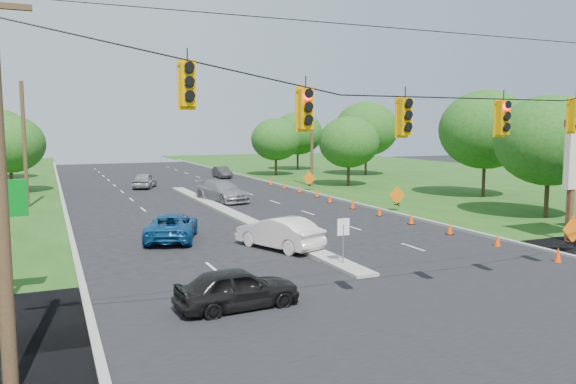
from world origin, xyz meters
name	(u,v)px	position (x,y,z in m)	size (l,w,h in m)	color
ground	(434,310)	(0.00, 0.00, 0.00)	(160.00, 160.00, 0.00)	black
grass_right	(573,195)	(30.00, 20.00, 0.00)	(40.00, 160.00, 0.06)	#1E4714
cross_street	(434,310)	(0.00, 0.00, 0.00)	(160.00, 14.00, 0.02)	black
curb_left	(64,206)	(-10.10, 30.00, 0.00)	(0.25, 110.00, 0.16)	gray
curb_right	(312,194)	(10.10, 30.00, 0.00)	(0.25, 110.00, 0.16)	gray
median	(233,215)	(0.00, 21.00, 0.00)	(1.00, 34.00, 0.18)	gray
median_sign	(343,233)	(0.00, 6.00, 1.46)	(0.55, 0.06, 2.05)	gray
signal_span	(460,155)	(-0.05, -1.00, 4.97)	(25.60, 0.32, 9.00)	#422D1C
utility_pole_far_left	(25,145)	(-12.50, 30.00, 4.50)	(0.28, 0.28, 9.00)	#422D1C
utility_pole_far_right	(312,141)	(12.50, 35.00, 4.50)	(0.28, 0.28, 9.00)	#422D1C
cone_0	(558,255)	(8.77, 3.00, 0.35)	(0.32, 0.32, 0.70)	#FF4107
cone_1	(497,240)	(8.77, 6.50, 0.35)	(0.32, 0.32, 0.70)	#FF4107
cone_2	(450,228)	(8.77, 10.00, 0.35)	(0.32, 0.32, 0.70)	#FF4107
cone_3	(411,219)	(8.77, 13.50, 0.35)	(0.32, 0.32, 0.70)	#FF4107
cone_4	(379,211)	(8.77, 17.00, 0.35)	(0.32, 0.32, 0.70)	#FF4107
cone_5	(353,204)	(8.77, 20.50, 0.35)	(0.32, 0.32, 0.70)	#FF4107
cone_6	(330,198)	(8.77, 24.00, 0.35)	(0.32, 0.32, 0.70)	#FF4107
cone_7	(317,193)	(9.37, 27.50, 0.35)	(0.32, 0.32, 0.70)	#FF4107
cone_8	(299,189)	(9.37, 31.00, 0.35)	(0.32, 0.32, 0.70)	#FF4107
cone_9	(284,185)	(9.37, 34.50, 0.35)	(0.32, 0.32, 0.70)	#FF4107
cone_10	(270,182)	(9.37, 38.00, 0.35)	(0.32, 0.32, 0.70)	#FF4107
work_sign_0	(573,231)	(10.80, 4.00, 1.09)	(1.27, 0.58, 1.37)	black
work_sign_1	(397,196)	(10.80, 18.00, 1.09)	(1.27, 0.58, 1.37)	black
work_sign_2	(309,179)	(10.80, 32.00, 1.09)	(1.27, 0.58, 1.37)	black
tree_5	(9,144)	(-14.00, 40.00, 4.34)	(5.88, 5.88, 6.86)	black
tree_7	(550,140)	(18.00, 12.00, 4.96)	(6.72, 6.72, 7.84)	black
tree_8	(486,130)	(22.00, 22.00, 5.58)	(7.56, 7.56, 8.82)	black
tree_9	(349,142)	(16.00, 34.00, 4.34)	(5.88, 5.88, 6.86)	black
tree_10	(366,129)	(24.00, 44.00, 5.58)	(7.56, 7.56, 8.82)	black
tree_11	(298,133)	(20.00, 55.00, 4.96)	(6.72, 6.72, 7.84)	black
tree_12	(276,139)	(14.00, 48.00, 4.34)	(5.88, 5.88, 6.86)	black
black_sedan	(237,288)	(-5.69, 2.60, 0.68)	(1.61, 3.99, 1.36)	black
white_sedan	(279,233)	(-1.06, 10.40, 0.77)	(1.63, 4.67, 1.54)	white
blue_pickup	(172,226)	(-5.33, 14.47, 0.70)	(2.34, 5.07, 1.41)	navy
silver_car_far	(222,191)	(1.38, 27.99, 0.81)	(2.26, 5.56, 1.61)	gray
silver_car_oncoming	(145,180)	(-2.61, 40.34, 0.74)	(1.75, 4.34, 1.48)	gray
dark_car_receding	(222,172)	(7.32, 48.00, 0.65)	(1.37, 3.93, 1.30)	#2B2B2B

